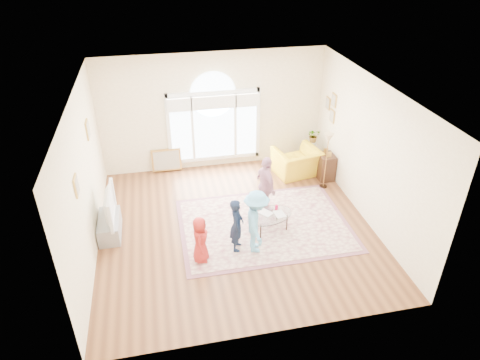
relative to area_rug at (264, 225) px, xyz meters
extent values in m
plane|color=#55311B|center=(-0.65, 0.08, -0.01)|extent=(6.00, 6.00, 0.00)
plane|color=#FCEEC8|center=(-0.65, 3.08, 1.59)|extent=(6.00, 0.00, 6.00)
plane|color=#FCEEC8|center=(-0.65, -2.92, 1.59)|extent=(6.00, 0.00, 6.00)
plane|color=#FCEEC8|center=(-3.65, 0.08, 1.59)|extent=(0.00, 6.00, 6.00)
plane|color=#FCEEC8|center=(2.35, 0.08, 1.59)|extent=(0.00, 6.00, 6.00)
plane|color=white|center=(-0.65, 0.08, 3.19)|extent=(6.00, 6.00, 0.00)
cube|color=white|center=(-0.65, 3.04, 0.24)|extent=(2.50, 0.08, 0.10)
cube|color=white|center=(-0.65, 3.04, 2.14)|extent=(2.50, 0.08, 0.10)
cube|color=white|center=(-1.87, 3.04, 1.19)|extent=(0.10, 0.08, 2.00)
cube|color=white|center=(0.57, 3.04, 1.19)|extent=(0.10, 0.08, 2.00)
cube|color=#C6E2FF|center=(-1.54, 3.04, 1.19)|extent=(0.55, 0.02, 1.80)
cube|color=#C6E2FF|center=(0.25, 3.04, 1.19)|extent=(0.55, 0.02, 1.80)
cube|color=#C6E2FF|center=(-0.65, 3.04, 1.19)|extent=(1.10, 0.02, 1.80)
cylinder|color=#C6E2FF|center=(-0.65, 3.04, 2.09)|extent=(1.20, 0.02, 1.20)
cube|color=white|center=(-1.23, 3.03, 1.19)|extent=(0.07, 0.04, 1.80)
cube|color=white|center=(-0.06, 3.03, 1.19)|extent=(0.07, 0.04, 1.80)
cube|color=white|center=(-1.54, 2.96, 1.91)|extent=(0.65, 0.12, 0.35)
cube|color=white|center=(-0.65, 2.96, 1.91)|extent=(1.20, 0.12, 0.35)
cube|color=white|center=(0.25, 2.96, 1.91)|extent=(0.65, 0.12, 0.35)
cube|color=tan|center=(-3.63, 1.38, 2.09)|extent=(0.03, 0.34, 0.40)
cube|color=#ADA38E|center=(-3.61, 1.38, 2.09)|extent=(0.01, 0.28, 0.34)
cube|color=tan|center=(-3.63, -0.82, 1.99)|extent=(0.03, 0.30, 0.36)
cube|color=#ADA38E|center=(-3.61, -0.82, 1.99)|extent=(0.01, 0.24, 0.30)
cube|color=tan|center=(2.33, 2.13, 2.04)|extent=(0.03, 0.28, 0.34)
cube|color=#ADA38E|center=(2.31, 2.13, 2.04)|extent=(0.01, 0.22, 0.28)
cube|color=tan|center=(2.33, 2.13, 1.61)|extent=(0.03, 0.28, 0.34)
cube|color=#ADA38E|center=(2.31, 2.13, 1.61)|extent=(0.01, 0.22, 0.28)
cube|color=tan|center=(2.33, 2.48, 1.83)|extent=(0.03, 0.26, 0.32)
cube|color=#ADA38E|center=(2.31, 2.48, 1.83)|extent=(0.01, 0.20, 0.26)
cube|color=beige|center=(0.00, 0.00, 0.00)|extent=(3.60, 2.60, 0.02)
cube|color=#804D5B|center=(0.00, 0.00, 0.00)|extent=(3.80, 2.80, 0.01)
cube|color=gray|center=(-3.40, 0.38, 0.20)|extent=(0.45, 1.00, 0.42)
imported|color=black|center=(-3.40, 0.38, 0.75)|extent=(0.15, 1.18, 0.68)
cube|color=#63EAE3|center=(-3.31, 0.38, 0.75)|extent=(0.02, 0.96, 0.55)
ellipsoid|color=silver|center=(0.05, -0.21, 0.40)|extent=(1.23, 0.97, 0.02)
cylinder|color=black|center=(0.32, 0.08, 0.19)|extent=(0.03, 0.03, 0.40)
cylinder|color=black|center=(-0.33, -0.12, 0.19)|extent=(0.03, 0.03, 0.40)
cylinder|color=black|center=(0.44, -0.29, 0.19)|extent=(0.03, 0.03, 0.40)
cylinder|color=black|center=(-0.21, -0.50, 0.19)|extent=(0.03, 0.03, 0.40)
imported|color=#B2A58C|center=(-0.10, -0.21, 0.42)|extent=(0.35, 0.36, 0.03)
imported|color=#B2A58C|center=(0.17, -0.25, 0.42)|extent=(0.25, 0.32, 0.02)
cylinder|color=#C91045|center=(0.26, -0.04, 0.47)|extent=(0.07, 0.07, 0.12)
imported|color=gold|center=(1.44, 2.10, 0.36)|extent=(1.31, 1.20, 0.74)
cube|color=black|center=(2.13, 1.72, 0.34)|extent=(0.40, 0.50, 0.70)
cylinder|color=black|center=(1.93, 1.32, 0.00)|extent=(0.20, 0.20, 0.02)
cylinder|color=#B3853D|center=(1.93, 1.32, 0.67)|extent=(0.02, 0.02, 1.35)
cone|color=#CCB284|center=(1.93, 1.32, 1.39)|extent=(0.27, 0.27, 0.22)
cylinder|color=white|center=(2.05, 2.56, 0.34)|extent=(0.20, 0.20, 0.70)
imported|color=#33722D|center=(2.05, 2.56, 0.88)|extent=(0.35, 0.30, 0.38)
cube|color=tan|center=(-2.01, 2.98, -0.01)|extent=(0.80, 0.14, 0.62)
imported|color=#AB2321|center=(-1.55, -0.88, 0.52)|extent=(0.42, 0.55, 1.01)
imported|color=#121C33|center=(-0.77, -0.68, 0.61)|extent=(0.39, 0.49, 1.19)
imported|color=#C888A1|center=(0.16, 0.51, 0.72)|extent=(0.50, 0.89, 1.43)
imported|color=#60B1E3|center=(-0.39, -0.79, 0.71)|extent=(0.63, 0.97, 1.40)
camera|label=1|loc=(-2.13, -7.57, 5.85)|focal=32.00mm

